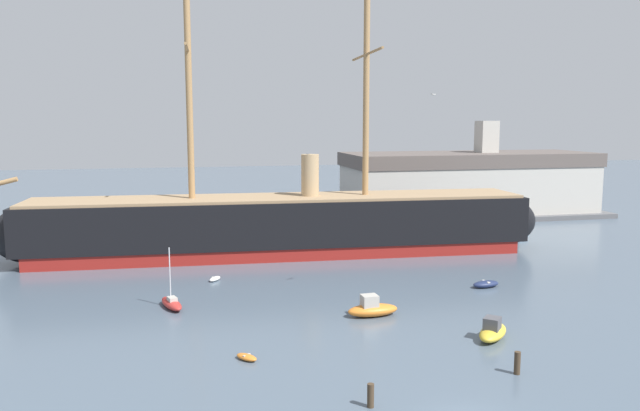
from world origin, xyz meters
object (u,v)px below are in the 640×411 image
Objects in this scene: motorboat_foreground_right at (493,331)px; mooring_piling_left_pair at (371,396)px; seagull_in_flight at (433,94)px; dockside_warehouse_right at (468,184)px; tall_ship at (281,224)px; dinghy_alongside_bow at (215,279)px; motorboat_near_centre at (372,309)px; dinghy_foreground_left at (247,357)px; motorboat_far_right at (514,234)px; sailboat_mid_left at (172,303)px; dinghy_mid_right at (486,284)px; mooring_piling_nearest at (517,363)px.

motorboat_foreground_right is 2.98× the size of mooring_piling_left_pair.
dockside_warehouse_right is at bearing 60.13° from seagull_in_flight.
motorboat_foreground_right is (10.92, -33.82, -3.21)m from tall_ship.
motorboat_near_centre is at bearing -50.36° from dinghy_alongside_bow.
dinghy_foreground_left is at bearing -179.91° from motorboat_foreground_right.
motorboat_far_right is at bearing 43.98° from motorboat_near_centre.
dinghy_foreground_left is 0.44× the size of motorboat_far_right.
dinghy_foreground_left is at bearing -128.01° from dockside_warehouse_right.
sailboat_mid_left is at bearing 116.93° from mooring_piling_left_pair.
tall_ship is at bearing 131.32° from dinghy_mid_right.
motorboat_foreground_right is at bearing -122.30° from motorboat_far_right.
sailboat_mid_left is 3.57× the size of mooring_piling_nearest.
motorboat_foreground_right is 15.54m from mooring_piling_left_pair.
motorboat_far_right reaches higher than dinghy_mid_right.
mooring_piling_nearest is at bearing -104.99° from motorboat_foreground_right.
motorboat_foreground_right is 10.49m from motorboat_near_centre.
motorboat_foreground_right is 30.09m from dinghy_alongside_bow.
seagull_in_flight reaches higher than dockside_warehouse_right.
motorboat_foreground_right is at bearing 35.10° from mooring_piling_left_pair.
dinghy_mid_right is 28.00m from dinghy_alongside_bow.
seagull_in_flight reaches higher than mooring_piling_nearest.
dinghy_mid_right is (30.95, 0.01, -0.12)m from sailboat_mid_left.
mooring_piling_left_pair is at bearing -77.23° from dinghy_alongside_bow.
motorboat_foreground_right is at bearing -114.59° from dockside_warehouse_right.
tall_ship reaches higher than seagull_in_flight.
dinghy_foreground_left is 22.64m from dinghy_alongside_bow.
seagull_in_flight is (18.66, -12.76, 18.81)m from dinghy_alongside_bow.
motorboat_foreground_right is 27.87m from sailboat_mid_left.
tall_ship is at bearing -146.69° from dockside_warehouse_right.
tall_ship reaches higher than motorboat_far_right.
tall_ship reaches higher than motorboat_foreground_right.
motorboat_far_right is at bearing 57.70° from motorboat_foreground_right.
sailboat_mid_left is 1.28× the size of motorboat_far_right.
dinghy_alongside_bow is at bearing 102.77° from mooring_piling_left_pair.
seagull_in_flight reaches higher than dinghy_alongside_bow.
mooring_piling_nearest is (-1.75, -6.52, 0.15)m from motorboat_foreground_right.
seagull_in_flight is (23.04, -3.92, 18.56)m from sailboat_mid_left.
tall_ship is 37.99× the size of dinghy_alongside_bow.
sailboat_mid_left is at bearing -153.72° from motorboat_far_right.
motorboat_foreground_right reaches higher than motorboat_far_right.
mooring_piling_nearest reaches higher than dinghy_foreground_left.
dinghy_mid_right is 3.66× the size of seagull_in_flight.
dinghy_alongside_bow is at bearing 92.12° from dinghy_foreground_left.
mooring_piling_left_pair is (-5.37, -16.43, 0.06)m from motorboat_near_centre.
mooring_piling_left_pair reaches higher than dinghy_foreground_left.
dinghy_mid_right is 1.56× the size of dinghy_alongside_bow.
dinghy_foreground_left is 27.73m from seagull_in_flight.
tall_ship reaches higher than dinghy_mid_right.
mooring_piling_nearest reaches higher than dinghy_mid_right.
tall_ship is 34.99m from dinghy_foreground_left.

